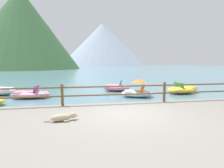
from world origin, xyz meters
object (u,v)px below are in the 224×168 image
(pedal_boat_4, at_px, (183,90))
(pedal_boat_0, at_px, (30,94))
(dog_resting, at_px, (63,117))
(pedal_boat_3, at_px, (116,87))
(pedal_boat_1, at_px, (137,91))

(pedal_boat_4, bearing_deg, pedal_boat_0, 179.62)
(dog_resting, xyz_separation_m, pedal_boat_3, (3.44, 8.32, -0.23))
(pedal_boat_0, bearing_deg, pedal_boat_3, 17.61)
(pedal_boat_0, xyz_separation_m, pedal_boat_3, (6.07, 1.93, 0.04))
(pedal_boat_3, distance_m, pedal_boat_4, 5.08)
(dog_resting, distance_m, pedal_boat_1, 7.02)
(pedal_boat_4, bearing_deg, pedal_boat_3, 156.81)
(dog_resting, relative_size, pedal_boat_4, 0.40)
(pedal_boat_0, relative_size, pedal_boat_1, 1.10)
(pedal_boat_1, bearing_deg, pedal_boat_3, 107.52)
(dog_resting, relative_size, pedal_boat_3, 0.44)
(pedal_boat_0, distance_m, pedal_boat_3, 6.37)
(pedal_boat_0, relative_size, pedal_boat_3, 1.05)
(pedal_boat_1, xyz_separation_m, pedal_boat_4, (3.79, 0.78, -0.11))
(pedal_boat_1, relative_size, pedal_boat_3, 0.96)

